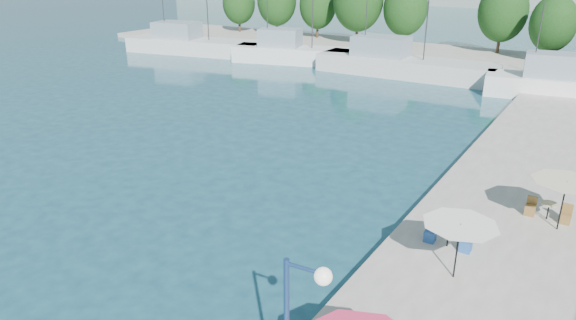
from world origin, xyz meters
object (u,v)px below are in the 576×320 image
Objects in this scene: trawler_02 at (296,54)px; trawler_01 at (193,45)px; trawler_03 at (401,65)px; umbrella_cream at (566,187)px; umbrella_white at (460,231)px; trawler_04 at (573,87)px.

trawler_01 is at bearing 170.26° from trawler_02.
umbrella_cream is at bearing -59.01° from trawler_03.
trawler_02 is at bearing 178.86° from trawler_03.
trawler_02 is 0.86× the size of trawler_03.
trawler_02 is at bearing 137.26° from umbrella_cream.
umbrella_white is at bearing -66.21° from trawler_02.
umbrella_cream is (17.89, -28.24, 1.45)m from trawler_03.
umbrella_cream is (2.64, 5.83, 0.06)m from umbrella_white.
trawler_01 is 1.25× the size of trawler_04.
trawler_02 is at bearing 129.32° from umbrella_white.
trawler_01 is 53.36m from umbrella_white.
trawler_01 and trawler_03 have the same top height.
umbrella_white is (42.25, -32.56, 1.39)m from trawler_01.
trawler_01 and trawler_02 have the same top height.
trawler_03 is at bearing 166.00° from trawler_04.
trawler_02 is 44.00m from umbrella_white.
trawler_02 is at bearing -5.70° from trawler_01.
trawler_01 is 42.86m from trawler_04.
trawler_04 is at bearing -18.45° from trawler_02.
trawler_02 is (14.38, 1.46, 0.00)m from trawler_01.
trawler_04 is (15.86, -1.50, 0.00)m from trawler_03.
umbrella_cream is (44.89, -26.74, 1.45)m from trawler_01.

